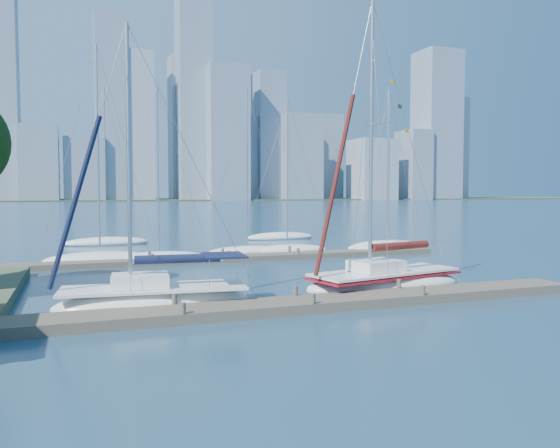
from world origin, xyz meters
name	(u,v)px	position (x,y,z in m)	size (l,w,h in m)	color
ground	(304,309)	(0.00, 0.00, 0.00)	(700.00, 700.00, 0.00)	#17334A
near_dock	(304,304)	(0.00, 0.00, 0.20)	(26.00, 2.00, 0.40)	#4D4438
far_dock	(240,258)	(2.00, 16.00, 0.18)	(30.00, 1.80, 0.36)	#4D4438
far_shore	(92,200)	(0.00, 320.00, 0.00)	(800.00, 100.00, 1.50)	#38472D
sailboat_navy	(154,286)	(-5.60, 2.09, 0.94)	(8.02, 3.32, 11.75)	white
sailboat_maroon	(385,267)	(5.23, 2.49, 1.13)	(8.51, 4.26, 13.95)	white
bg_boat_0	(100,259)	(-7.06, 17.83, 0.29)	(7.39, 3.00, 14.60)	white
bg_boat_1	(159,258)	(-3.28, 17.40, 0.24)	(6.69, 2.51, 12.04)	white
bg_boat_2	(247,251)	(3.60, 19.45, 0.24)	(6.51, 4.27, 12.83)	white
bg_boat_3	(287,250)	(6.76, 19.20, 0.24)	(6.97, 3.48, 12.01)	white
bg_boat_4	(388,249)	(14.41, 17.07, 0.25)	(7.26, 3.87, 12.87)	white
bg_boat_5	(387,247)	(15.05, 18.29, 0.29)	(7.11, 2.72, 13.45)	white
bg_boat_6	(107,242)	(-6.00, 30.99, 0.27)	(7.60, 4.46, 14.18)	white
bg_boat_7	(280,237)	(10.62, 31.13, 0.24)	(7.31, 3.89, 11.44)	white
skyline	(132,132)	(20.46, 290.45, 37.55)	(503.89, 51.31, 116.62)	gray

